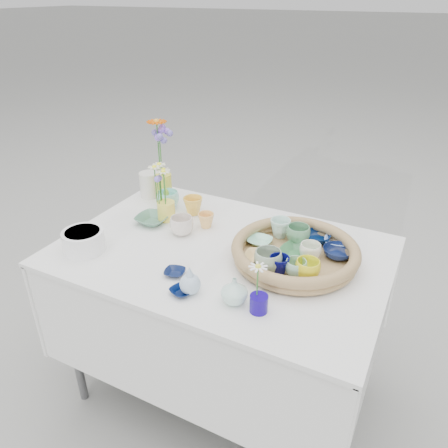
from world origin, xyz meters
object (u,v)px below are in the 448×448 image
at_px(display_table, 222,387).
at_px(tall_vase_yellow, 164,187).
at_px(bud_vase_seafoam, 234,290).
at_px(wicker_tray, 295,253).

bearing_deg(display_table, tall_vase_yellow, 148.42).
bearing_deg(tall_vase_yellow, bud_vase_seafoam, -40.60).
xyz_separation_m(wicker_tray, bud_vase_seafoam, (-0.10, -0.32, 0.01)).
distance_m(bud_vase_seafoam, tall_vase_yellow, 0.84).
distance_m(display_table, wicker_tray, 0.85).
xyz_separation_m(display_table, tall_vase_yellow, (-0.45, 0.28, 0.83)).
height_order(wicker_tray, tall_vase_yellow, tall_vase_yellow).
bearing_deg(wicker_tray, tall_vase_yellow, 162.74).
height_order(display_table, bud_vase_seafoam, bud_vase_seafoam).
bearing_deg(bud_vase_seafoam, display_table, 124.64).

